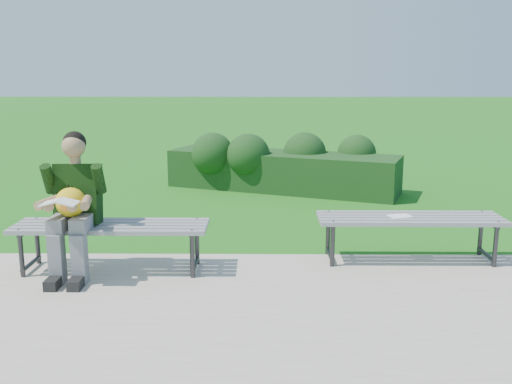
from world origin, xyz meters
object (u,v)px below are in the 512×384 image
(bench_left, at_px, (111,230))
(bench_right, at_px, (410,222))
(seated_boy, at_px, (74,201))
(paper_sheet, at_px, (400,216))
(hedge, at_px, (280,165))

(bench_left, relative_size, bench_right, 1.00)
(seated_boy, bearing_deg, paper_sheet, 7.77)
(seated_boy, relative_size, paper_sheet, 5.12)
(hedge, xyz_separation_m, seated_boy, (-2.00, -4.04, 0.31))
(bench_left, bearing_deg, seated_boy, -161.87)
(bench_right, distance_m, seated_boy, 3.21)
(bench_left, height_order, paper_sheet, bench_left)
(hedge, bearing_deg, bench_right, -72.09)
(paper_sheet, bearing_deg, bench_left, -173.40)
(bench_left, relative_size, seated_boy, 1.37)
(seated_boy, height_order, paper_sheet, seated_boy)
(bench_left, bearing_deg, hedge, 66.71)
(bench_left, xyz_separation_m, seated_boy, (-0.30, -0.10, 0.30))
(bench_left, xyz_separation_m, paper_sheet, (2.77, 0.32, 0.06))
(seated_boy, distance_m, paper_sheet, 3.11)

